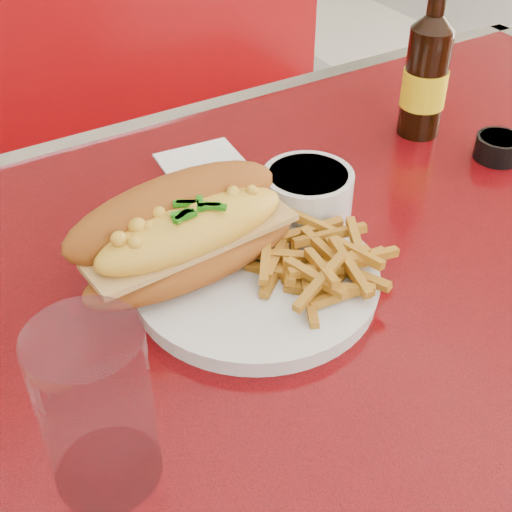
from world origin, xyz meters
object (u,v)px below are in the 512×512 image
sauce_cup_right (499,147)px  water_tumbler (97,409)px  booth_bench_far (130,231)px  sauce_cup_left (170,230)px  gravy_ramekin (307,194)px  diner_table (365,355)px  mac_hoagie (186,232)px  fork (307,259)px  dinner_plate (256,279)px  beer_bottle (426,72)px

sauce_cup_right → water_tumbler: water_tumbler is taller
booth_bench_far → sauce_cup_left: booth_bench_far is taller
water_tumbler → gravy_ramekin: bearing=32.1°
diner_table → gravy_ramekin: size_ratio=9.70×
sauce_cup_right → water_tumbler: 0.64m
mac_hoagie → water_tumbler: size_ratio=1.69×
fork → water_tumbler: (-0.27, -0.12, 0.05)m
dinner_plate → beer_bottle: 0.40m
mac_hoagie → diner_table: bearing=-22.0°
fork → gravy_ramekin: gravy_ramekin is taller
sauce_cup_left → booth_bench_far: bearing=74.7°
mac_hoagie → beer_bottle: bearing=11.8°
sauce_cup_left → sauce_cup_right: sauce_cup_left is taller
dinner_plate → diner_table: bearing=-7.6°
gravy_ramekin → sauce_cup_right: (0.29, -0.02, -0.01)m
booth_bench_far → fork: bearing=-96.3°
fork → beer_bottle: 0.35m
mac_hoagie → sauce_cup_right: size_ratio=3.08×
diner_table → dinner_plate: dinner_plate is taller
mac_hoagie → water_tumbler: water_tumbler is taller
dinner_plate → mac_hoagie: (-0.05, 0.04, 0.05)m
dinner_plate → sauce_cup_left: size_ratio=4.17×
booth_bench_far → fork: (-0.09, -0.80, 0.50)m
fork → water_tumbler: size_ratio=0.89×
sauce_cup_left → water_tumbler: bearing=-125.4°
booth_bench_far → gravy_ramekin: 0.88m
beer_bottle → dinner_plate: bearing=-155.5°
beer_bottle → water_tumbler: size_ratio=1.60×
water_tumbler → fork: bearing=24.0°
dinner_plate → mac_hoagie: mac_hoagie is taller
mac_hoagie → gravy_ramekin: (0.17, 0.03, -0.03)m
fork → booth_bench_far: bearing=-6.7°
fork → sauce_cup_right: bearing=-79.8°
booth_bench_far → mac_hoagie: booth_bench_far is taller
mac_hoagie → fork: bearing=-29.5°
diner_table → sauce_cup_right: size_ratio=15.49×
diner_table → fork: size_ratio=9.55×
sauce_cup_left → beer_bottle: beer_bottle is taller
sauce_cup_right → beer_bottle: beer_bottle is taller
fork → gravy_ramekin: 0.10m
fork → gravy_ramekin: (0.06, 0.08, 0.01)m
gravy_ramekin → water_tumbler: water_tumbler is taller
diner_table → gravy_ramekin: bearing=107.2°
mac_hoagie → sauce_cup_right: bearing=-2.7°
gravy_ramekin → booth_bench_far: bearing=87.6°
diner_table → sauce_cup_right: 0.32m
mac_hoagie → sauce_cup_left: (0.01, 0.07, -0.04)m
sauce_cup_right → dinner_plate: bearing=-171.9°
fork → beer_bottle: beer_bottle is taller
beer_bottle → water_tumbler: 0.64m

